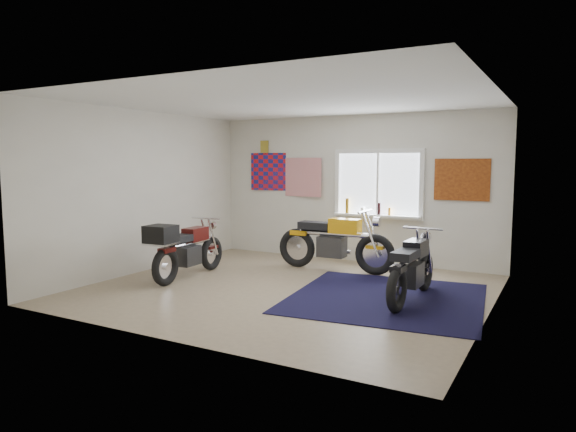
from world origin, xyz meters
The scene contains 10 objects.
ground centered at (0.00, 0.00, 0.00)m, with size 5.50×5.50×0.00m, color #9E896B.
room_shell centered at (0.00, 0.00, 1.64)m, with size 5.50×5.50×5.50m.
navy_rug centered at (1.42, 0.19, 0.01)m, with size 2.50×2.60×0.01m, color black.
window_assembly centered at (0.50, 2.47, 1.37)m, with size 1.66×0.17×1.26m.
oil_bottles centered at (0.25, 2.40, 1.01)m, with size 0.86×0.07×0.28m.
flag_display centered at (-1.90, 2.48, 2.15)m, with size 1.60×0.10×1.17m.
triumph_poster centered at (1.95, 2.48, 1.55)m, with size 0.90×0.03×0.70m, color #A54C14.
yellow_triumph centered at (0.07, 1.50, 0.47)m, with size 2.12×0.63×1.07m.
black_chrome_bike centered at (1.75, 0.24, 0.41)m, with size 0.56×1.83×0.94m.
maroon_tourer centered at (-1.74, -0.22, 0.48)m, with size 0.58×1.83×0.93m.
Camera 1 is at (3.53, -6.42, 1.84)m, focal length 32.00 mm.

